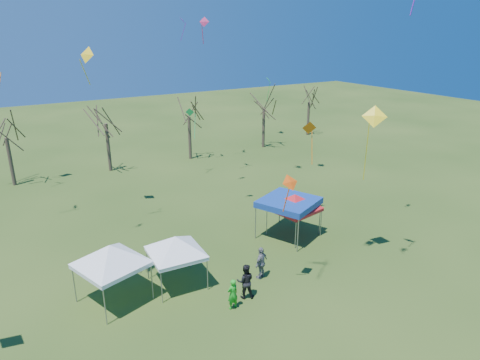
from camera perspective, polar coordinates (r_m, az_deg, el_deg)
The scene contains 21 objects.
ground at distance 23.98m, azimuth 4.94°, elevation -13.54°, with size 140.00×140.00×0.00m, color #294315.
tree_1 at distance 41.41m, azimuth -29.06°, elevation 6.97°, with size 3.42×3.42×7.54m.
tree_2 at distance 42.17m, azimuth -17.68°, elevation 9.37°, with size 3.71×3.71×8.18m.
tree_3 at distance 44.59m, azimuth -6.91°, elevation 10.37°, with size 3.59×3.59×7.91m.
tree_4 at distance 49.09m, azimuth 3.24°, elevation 11.28°, with size 3.58×3.58×7.89m.
tree_5 at distance 55.79m, azimuth 9.28°, elevation 11.71°, with size 3.39×3.39×7.46m.
tent_white_west at distance 22.01m, azimuth -17.01°, elevation -8.81°, with size 3.91×3.91×3.62m.
tent_white_mid at distance 22.72m, azimuth -8.64°, elevation -7.89°, with size 3.76×3.76×3.32m.
tent_red at distance 27.99m, azimuth 7.33°, elevation -2.28°, with size 3.78×3.78×3.39m.
tent_blue at distance 27.97m, azimuth 6.53°, elevation -3.00°, with size 4.38×4.38×2.62m.
person_grey at distance 23.92m, azimuth 2.84°, elevation -10.95°, with size 1.09×0.46×1.86m, color slate.
person_green at distance 21.63m, azimuth -0.99°, elevation -14.96°, with size 0.59×0.39×1.62m, color green.
person_dark at distance 22.32m, azimuth 0.72°, elevation -13.35°, with size 0.91×0.71×1.88m, color black.
kite_12 at distance 48.56m, azimuth 3.82°, elevation 13.11°, with size 0.95×1.07×2.75m.
kite_17 at distance 30.09m, azimuth 9.22°, elevation 6.79°, with size 1.07×0.80×3.09m.
kite_19 at distance 41.42m, azimuth -7.65°, elevation 20.29°, with size 0.79×0.94×2.11m.
kite_22 at distance 39.16m, azimuth -6.65°, elevation 8.83°, with size 0.99×0.92×2.77m.
kite_5 at distance 24.02m, azimuth 17.47°, elevation 8.01°, with size 1.55×1.57×4.25m.
kite_11 at distance 31.11m, azimuth -19.78°, elevation 15.41°, with size 1.08×1.29×2.58m.
kite_18 at distance 29.16m, azimuth -4.82°, elevation 20.16°, with size 0.61×0.58×1.68m.
kite_1 at distance 20.95m, azimuth 6.70°, elevation -0.40°, with size 0.90×0.65×1.96m.
Camera 1 is at (-12.08, -16.10, 13.04)m, focal length 32.00 mm.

